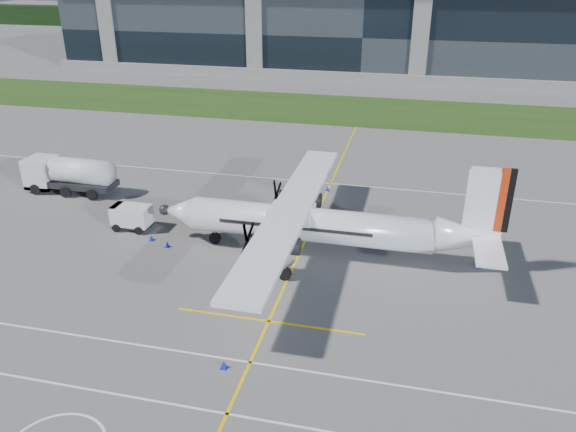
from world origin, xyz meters
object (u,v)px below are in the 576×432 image
(safety_cone_fwd, at_px, (151,237))
(turboprop_aircraft, at_px, (323,207))
(safety_cone_stbdwing, at_px, (328,189))
(ground_crew_person, at_px, (182,213))
(baggage_tug, at_px, (132,217))
(safety_cone_nose_port, at_px, (167,244))
(fuel_tanker_truck, at_px, (64,175))
(safety_cone_portwing, at_px, (224,364))
(safety_cone_tail, at_px, (480,264))

(safety_cone_fwd, bearing_deg, turboprop_aircraft, 2.86)
(turboprop_aircraft, distance_m, safety_cone_stbdwing, 13.46)
(ground_crew_person, distance_m, safety_cone_fwd, 3.85)
(baggage_tug, distance_m, safety_cone_fwd, 3.06)
(turboprop_aircraft, height_order, safety_cone_nose_port, turboprop_aircraft)
(fuel_tanker_truck, relative_size, safety_cone_portwing, 18.32)
(safety_cone_stbdwing, xyz_separation_m, safety_cone_fwd, (-11.99, -13.50, 0.00))
(turboprop_aircraft, relative_size, safety_cone_tail, 53.29)
(safety_cone_nose_port, bearing_deg, fuel_tanker_truck, 149.40)
(safety_cone_portwing, xyz_separation_m, safety_cone_stbdwing, (1.30, 26.78, 0.00))
(ground_crew_person, distance_m, safety_cone_nose_port, 4.51)
(safety_cone_tail, relative_size, safety_cone_nose_port, 1.00)
(turboprop_aircraft, xyz_separation_m, baggage_tug, (-16.16, 0.97, -2.99))
(fuel_tanker_truck, height_order, safety_cone_fwd, fuel_tanker_truck)
(fuel_tanker_truck, bearing_deg, safety_cone_nose_port, -30.60)
(safety_cone_fwd, bearing_deg, safety_cone_nose_port, -24.60)
(safety_cone_stbdwing, distance_m, safety_cone_fwd, 18.06)
(safety_cone_stbdwing, bearing_deg, fuel_tanker_truck, -166.55)
(baggage_tug, bearing_deg, fuel_tanker_truck, 149.25)
(safety_cone_nose_port, bearing_deg, turboprop_aircraft, 6.96)
(ground_crew_person, height_order, safety_cone_fwd, ground_crew_person)
(ground_crew_person, relative_size, safety_cone_fwd, 3.61)
(safety_cone_nose_port, bearing_deg, baggage_tug, 149.74)
(safety_cone_fwd, bearing_deg, safety_cone_stbdwing, 48.40)
(safety_cone_tail, height_order, safety_cone_fwd, same)
(fuel_tanker_truck, height_order, baggage_tug, fuel_tanker_truck)
(fuel_tanker_truck, bearing_deg, safety_cone_fwd, -31.37)
(turboprop_aircraft, distance_m, safety_cone_fwd, 14.21)
(safety_cone_portwing, relative_size, safety_cone_stbdwing, 1.00)
(turboprop_aircraft, bearing_deg, safety_cone_nose_port, -173.04)
(safety_cone_nose_port, height_order, safety_cone_fwd, same)
(baggage_tug, relative_size, safety_cone_stbdwing, 6.69)
(ground_crew_person, height_order, safety_cone_tail, ground_crew_person)
(baggage_tug, distance_m, safety_cone_stbdwing, 18.71)
(safety_cone_fwd, bearing_deg, fuel_tanker_truck, 148.63)
(safety_cone_portwing, distance_m, safety_cone_stbdwing, 26.81)
(baggage_tug, relative_size, ground_crew_person, 1.85)
(turboprop_aircraft, relative_size, safety_cone_nose_port, 53.29)
(safety_cone_portwing, bearing_deg, safety_cone_stbdwing, 87.22)
(fuel_tanker_truck, distance_m, safety_cone_portwing, 31.28)
(turboprop_aircraft, distance_m, baggage_tug, 16.46)
(baggage_tug, bearing_deg, turboprop_aircraft, -3.43)
(turboprop_aircraft, relative_size, safety_cone_fwd, 53.29)
(ground_crew_person, bearing_deg, safety_cone_portwing, -123.28)
(turboprop_aircraft, height_order, ground_crew_person, turboprop_aircraft)
(baggage_tug, height_order, safety_cone_tail, baggage_tug)
(fuel_tanker_truck, xyz_separation_m, safety_cone_fwd, (12.53, -7.64, -1.47))
(baggage_tug, distance_m, safety_cone_nose_port, 4.89)
(safety_cone_tail, bearing_deg, baggage_tug, 179.65)
(ground_crew_person, xyz_separation_m, safety_cone_tail, (24.15, -2.15, -0.65))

